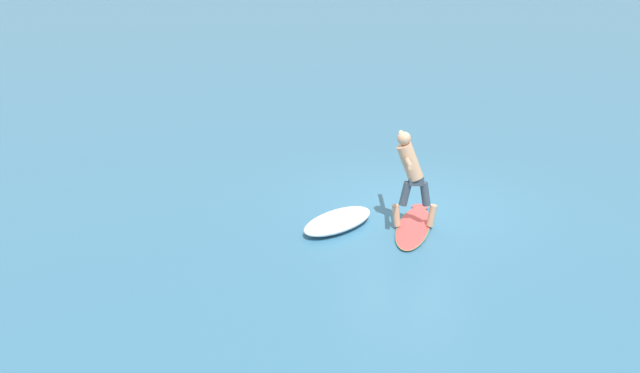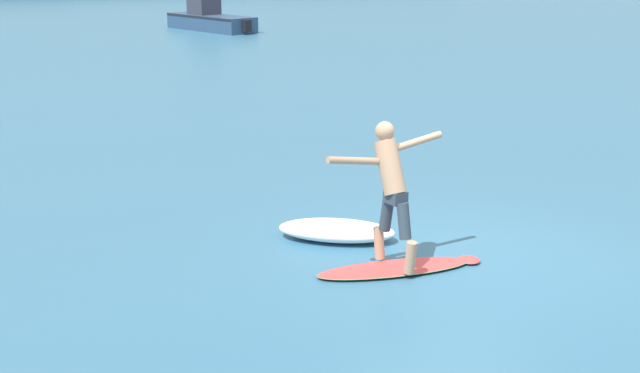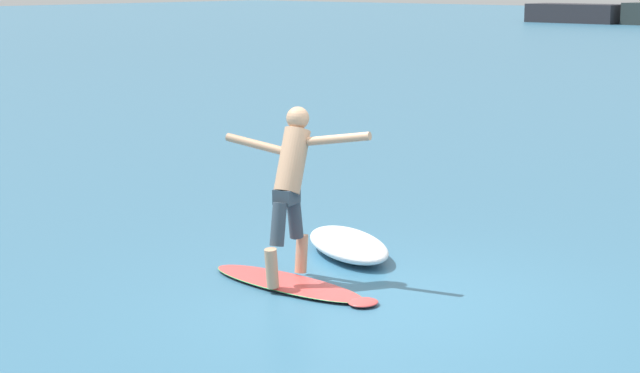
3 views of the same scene
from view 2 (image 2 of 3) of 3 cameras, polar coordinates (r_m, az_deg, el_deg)
ground_plane at (r=11.98m, az=8.82°, el=-4.47°), size 200.00×200.00×0.00m
surfboard at (r=11.40m, az=4.94°, el=-5.21°), size 2.23×0.63×0.20m
surfer at (r=11.13m, az=4.55°, el=0.33°), size 1.69×0.89×1.82m
fishing_boat_near_jetty at (r=43.13m, az=-7.19°, el=10.68°), size 3.56×5.95×2.85m
wave_foam_at_tail at (r=12.47m, az=1.06°, el=-2.82°), size 1.81×1.46×0.27m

